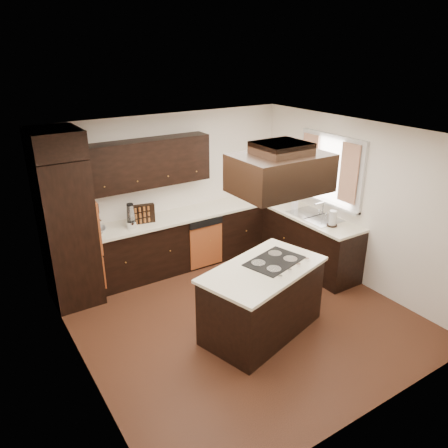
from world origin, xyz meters
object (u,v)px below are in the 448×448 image
Objects in this scene: oven_column at (68,232)px; range_hood at (280,173)px; spice_rack at (143,214)px; island at (262,301)px.

range_hood is at bearing -50.26° from oven_column.
range_hood is at bearing -61.13° from spice_rack.
spice_rack is at bearing 90.98° from island.
oven_column is at bearing -163.82° from spice_rack.
range_hood is 2.98× the size of spice_rack.
spice_rack reaches higher than island.
range_hood reaches higher than spice_rack.
oven_column is at bearing 115.16° from island.
oven_column reaches higher than island.
island is at bearing -49.26° from oven_column.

